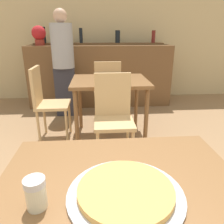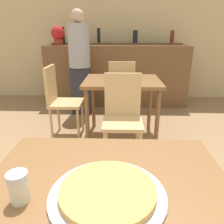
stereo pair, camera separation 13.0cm
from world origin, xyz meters
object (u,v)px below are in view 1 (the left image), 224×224
object	(u,v)px
chair_far_side_left	(46,99)
pizza_tray	(126,192)
potted_plant	(39,34)
cheese_shaker	(36,193)
chair_far_side_back	(107,87)
chair_far_side_front	(113,113)
person_standing	(63,61)

from	to	relation	value
chair_far_side_left	pizza_tray	distance (m)	2.18
pizza_tray	potted_plant	distance (m)	3.66
chair_far_side_left	cheese_shaker	bearing A→B (deg)	-168.52
chair_far_side_back	pizza_tray	bearing A→B (deg)	88.28
chair_far_side_front	cheese_shaker	xyz separation A→B (m)	(-0.38, -1.52, 0.29)
pizza_tray	cheese_shaker	bearing A→B (deg)	-174.42
person_standing	potted_plant	distance (m)	0.80
chair_far_side_left	person_standing	size ratio (longest dim) A/B	0.56
pizza_tray	person_standing	size ratio (longest dim) A/B	0.25
chair_far_side_front	chair_far_side_left	xyz separation A→B (m)	(-0.80, 0.55, 0.00)
chair_far_side_back	potted_plant	xyz separation A→B (m)	(-1.13, 0.87, 0.75)
chair_far_side_front	pizza_tray	xyz separation A→B (m)	(-0.08, -1.49, 0.25)
chair_far_side_front	person_standing	world-z (taller)	person_standing
chair_far_side_back	pizza_tray	distance (m)	2.61
chair_far_side_left	person_standing	xyz separation A→B (m)	(0.12, 0.89, 0.36)
chair_far_side_back	chair_far_side_left	bearing A→B (deg)	34.59
pizza_tray	potted_plant	xyz separation A→B (m)	(-1.06, 3.46, 0.49)
chair_far_side_front	pizza_tray	distance (m)	1.52
chair_far_side_left	pizza_tray	bearing A→B (deg)	-160.59
pizza_tray	potted_plant	size ratio (longest dim) A/B	1.27
chair_far_side_front	chair_far_side_left	world-z (taller)	same
chair_far_side_front	pizza_tray	size ratio (longest dim) A/B	2.24
cheese_shaker	potted_plant	size ratio (longest dim) A/B	0.34
chair_far_side_back	cheese_shaker	world-z (taller)	chair_far_side_back
cheese_shaker	pizza_tray	bearing A→B (deg)	5.58
chair_far_side_left	cheese_shaker	distance (m)	2.14
person_standing	potted_plant	xyz separation A→B (m)	(-0.46, 0.53, 0.39)
cheese_shaker	person_standing	size ratio (longest dim) A/B	0.07
chair_far_side_back	pizza_tray	xyz separation A→B (m)	(-0.08, -2.60, 0.25)
chair_far_side_left	potted_plant	world-z (taller)	potted_plant
chair_far_side_left	cheese_shaker	world-z (taller)	chair_far_side_left
chair_far_side_front	chair_far_side_left	distance (m)	0.97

